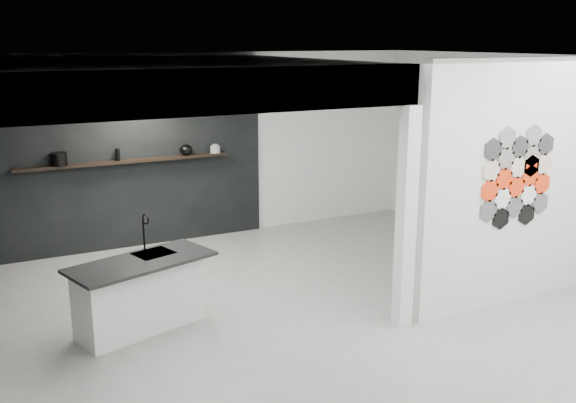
# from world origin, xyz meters

# --- Properties ---
(floor) EXTENTS (7.00, 6.00, 0.01)m
(floor) POSITION_xyz_m (0.00, 0.00, -0.01)
(floor) COLOR gray
(partition_panel) EXTENTS (2.45, 0.15, 2.80)m
(partition_panel) POSITION_xyz_m (2.23, -1.00, 1.40)
(partition_panel) COLOR silver
(partition_panel) RESTS_ON floor
(bay_clad_back) EXTENTS (4.40, 0.04, 2.35)m
(bay_clad_back) POSITION_xyz_m (-1.30, 2.97, 1.18)
(bay_clad_back) COLOR black
(bay_clad_back) RESTS_ON floor
(bulkhead) EXTENTS (4.40, 4.00, 0.40)m
(bulkhead) POSITION_xyz_m (-1.30, 1.00, 2.55)
(bulkhead) COLOR silver
(bulkhead) RESTS_ON corner_column
(corner_column) EXTENTS (0.16, 0.16, 2.35)m
(corner_column) POSITION_xyz_m (0.82, -1.00, 1.18)
(corner_column) COLOR silver
(corner_column) RESTS_ON floor
(fascia_beam) EXTENTS (4.40, 0.16, 0.40)m
(fascia_beam) POSITION_xyz_m (-1.30, -0.92, 2.55)
(fascia_beam) COLOR silver
(fascia_beam) RESTS_ON corner_column
(display_shelf) EXTENTS (3.00, 0.15, 0.04)m
(display_shelf) POSITION_xyz_m (-1.20, 2.87, 1.30)
(display_shelf) COLOR black
(display_shelf) RESTS_ON bay_clad_back
(kitchen_island) EXTENTS (1.61, 1.06, 1.20)m
(kitchen_island) POSITION_xyz_m (-1.72, 0.12, 0.40)
(kitchen_island) COLOR silver
(kitchen_island) RESTS_ON floor
(stockpot) EXTENTS (0.26, 0.26, 0.18)m
(stockpot) POSITION_xyz_m (-2.09, 2.87, 1.41)
(stockpot) COLOR black
(stockpot) RESTS_ON display_shelf
(kettle) EXTENTS (0.24, 0.24, 0.16)m
(kettle) POSITION_xyz_m (-0.30, 2.87, 1.40)
(kettle) COLOR black
(kettle) RESTS_ON display_shelf
(glass_bowl) EXTENTS (0.16, 0.16, 0.11)m
(glass_bowl) POSITION_xyz_m (0.15, 2.87, 1.37)
(glass_bowl) COLOR gray
(glass_bowl) RESTS_ON display_shelf
(glass_vase) EXTENTS (0.10, 0.10, 0.13)m
(glass_vase) POSITION_xyz_m (0.15, 2.87, 1.39)
(glass_vase) COLOR gray
(glass_vase) RESTS_ON display_shelf
(bottle_dark) EXTENTS (0.07, 0.07, 0.17)m
(bottle_dark) POSITION_xyz_m (-1.30, 2.87, 1.40)
(bottle_dark) COLOR black
(bottle_dark) RESTS_ON display_shelf
(utensil_cup) EXTENTS (0.08, 0.08, 0.09)m
(utensil_cup) POSITION_xyz_m (-2.15, 2.87, 1.36)
(utensil_cup) COLOR black
(utensil_cup) RESTS_ON display_shelf
(hex_tile_cluster) EXTENTS (1.04, 0.02, 1.16)m
(hex_tile_cluster) POSITION_xyz_m (2.26, -1.09, 1.50)
(hex_tile_cluster) COLOR black
(hex_tile_cluster) RESTS_ON partition_panel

